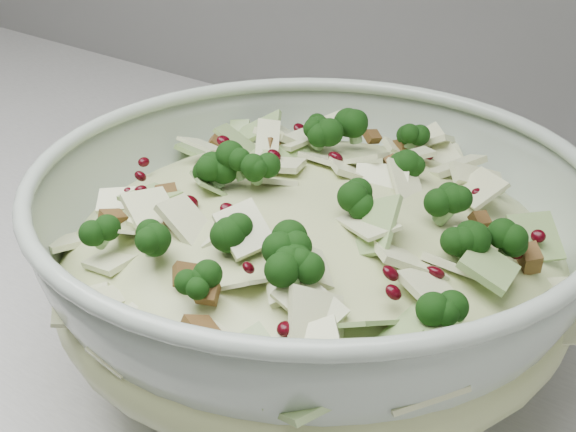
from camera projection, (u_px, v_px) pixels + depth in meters
name	position (u px, v px, depth m)	size (l,w,h in m)	color
mixing_bowl	(312.00, 265.00, 0.50)	(0.45, 0.45, 0.14)	#A2B2A2
salad	(313.00, 234.00, 0.49)	(0.44, 0.44, 0.14)	#B1BE82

